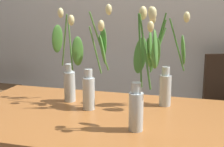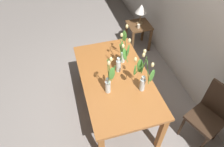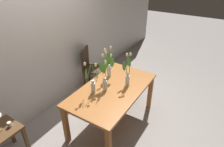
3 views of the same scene
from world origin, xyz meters
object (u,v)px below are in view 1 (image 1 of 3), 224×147
tulip_vase_1 (140,89)px  tulip_vase_2 (163,67)px  tulip_vase_3 (94,75)px  dining_table (104,131)px  tulip_vase_0 (69,71)px

tulip_vase_1 → tulip_vase_2: tulip_vase_1 is taller
tulip_vase_3 → tulip_vase_2: bearing=22.3°
dining_table → tulip_vase_0: 0.44m
tulip_vase_3 → tulip_vase_0: bearing=154.2°
tulip_vase_0 → dining_table: bearing=-34.4°
tulip_vase_1 → tulip_vase_3: size_ratio=0.98×
tulip_vase_0 → tulip_vase_3: size_ratio=0.96×
dining_table → tulip_vase_2: (0.28, 0.25, 0.32)m
tulip_vase_0 → tulip_vase_1: tulip_vase_1 is taller
tulip_vase_2 → tulip_vase_3: 0.39m
tulip_vase_0 → tulip_vase_2: tulip_vase_2 is taller
tulip_vase_1 → tulip_vase_2: (0.06, 0.39, 0.03)m
tulip_vase_1 → tulip_vase_0: bearing=145.9°
tulip_vase_1 → tulip_vase_3: (-0.31, 0.24, -0.01)m
tulip_vase_0 → tulip_vase_3: tulip_vase_3 is taller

